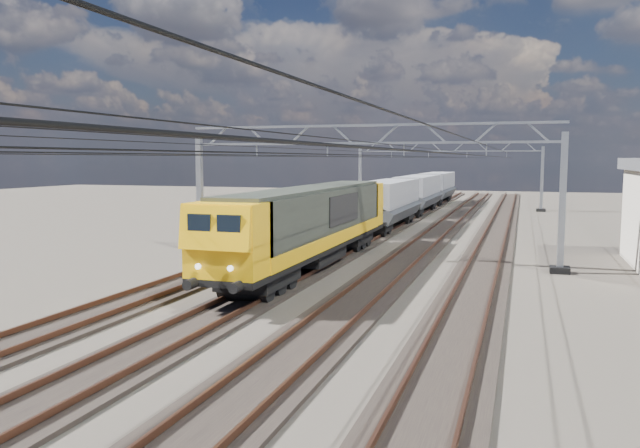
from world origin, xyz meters
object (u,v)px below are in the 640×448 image
(catenary_gantry_mid, at_px, (365,187))
(hopper_wagon_mid, at_px, (418,191))
(locomotive, at_px, (312,221))
(hopper_wagon_lead, at_px, (388,200))
(catenary_gantry_far, at_px, (447,172))
(hopper_wagon_third, at_px, (437,185))

(catenary_gantry_mid, xyz_separation_m, hopper_wagon_mid, (-2.00, 29.44, -1.67))
(locomotive, bearing_deg, hopper_wagon_lead, 90.00)
(locomotive, height_order, hopper_wagon_lead, locomotive)
(hopper_wagon_lead, bearing_deg, locomotive, -90.00)
(catenary_gantry_far, height_order, hopper_wagon_lead, catenary_gantry_far)
(hopper_wagon_lead, relative_size, hopper_wagon_mid, 1.00)
(catenary_gantry_far, xyz_separation_m, hopper_wagon_lead, (-2.00, -20.76, -1.67))
(hopper_wagon_third, bearing_deg, locomotive, -90.00)
(hopper_wagon_lead, bearing_deg, hopper_wagon_third, 90.00)
(locomotive, xyz_separation_m, hopper_wagon_mid, (-0.00, 31.90, -0.09))
(hopper_wagon_mid, relative_size, hopper_wagon_third, 1.00)
(catenary_gantry_far, xyz_separation_m, hopper_wagon_mid, (-2.00, -6.56, -1.67))
(catenary_gantry_far, distance_m, hopper_wagon_third, 8.07)
(hopper_wagon_third, bearing_deg, hopper_wagon_lead, -90.00)
(catenary_gantry_far, relative_size, locomotive, 0.94)
(hopper_wagon_lead, bearing_deg, hopper_wagon_mid, 90.00)
(hopper_wagon_mid, bearing_deg, hopper_wagon_third, 90.00)
(catenary_gantry_far, xyz_separation_m, hopper_wagon_third, (-2.00, 7.64, -1.67))
(hopper_wagon_third, bearing_deg, hopper_wagon_mid, -90.00)
(hopper_wagon_lead, relative_size, hopper_wagon_third, 1.00)
(catenary_gantry_mid, xyz_separation_m, hopper_wagon_third, (-2.00, 43.64, -1.67))
(hopper_wagon_lead, height_order, hopper_wagon_third, same)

